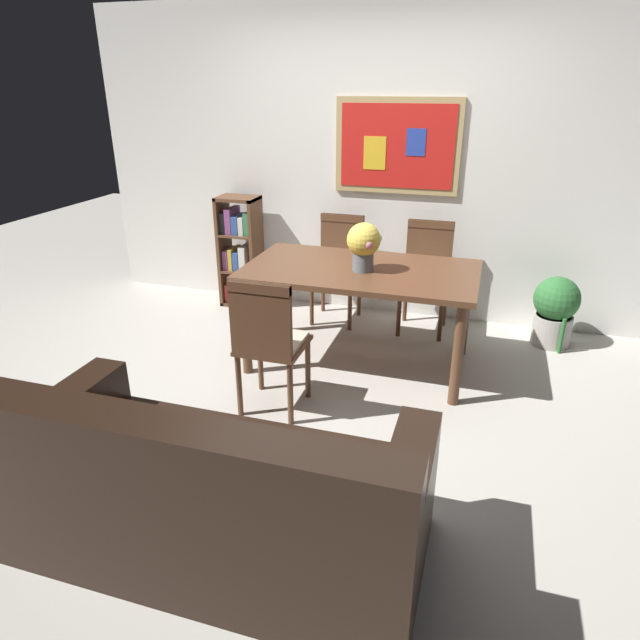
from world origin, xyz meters
TOP-DOWN VIEW (x-y plane):
  - ground_plane at (0.00, 0.00)m, footprint 12.00×12.00m
  - wall_back_with_painting at (0.00, 1.71)m, footprint 5.20×0.14m
  - dining_table at (0.14, 0.57)m, footprint 1.63×0.92m
  - dining_chair_far_left at (-0.25, 1.39)m, footprint 0.40×0.41m
  - dining_chair_far_right at (0.51, 1.39)m, footprint 0.40×0.41m
  - dining_chair_near_left at (-0.24, -0.26)m, footprint 0.40×0.41m
  - leather_couch at (-0.03, -1.41)m, footprint 1.80×0.84m
  - bookshelf at (-1.21, 1.44)m, footprint 0.36×0.28m
  - potted_ivy at (1.55, 1.35)m, footprint 0.35×0.35m
  - flower_vase at (0.16, 0.52)m, footprint 0.24×0.23m

SIDE VIEW (x-z plane):
  - ground_plane at x=0.00m, z-range 0.00..0.00m
  - potted_ivy at x=1.55m, z-range 0.01..0.58m
  - leather_couch at x=-0.03m, z-range -0.11..0.73m
  - bookshelf at x=-1.21m, z-range -0.03..0.99m
  - dining_chair_far_left at x=-0.25m, z-range 0.08..0.99m
  - dining_chair_far_right at x=0.51m, z-range 0.08..0.99m
  - dining_chair_near_left at x=-0.24m, z-range 0.08..0.99m
  - dining_table at x=0.14m, z-range 0.28..1.03m
  - flower_vase at x=0.16m, z-range 0.77..1.11m
  - wall_back_with_painting at x=0.00m, z-range 0.00..2.60m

